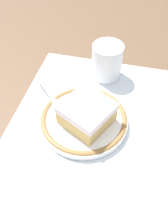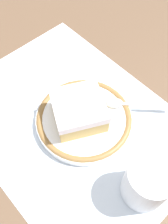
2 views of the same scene
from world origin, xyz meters
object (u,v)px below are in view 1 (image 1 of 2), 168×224
object	(u,v)px
cake_slice	(87,113)
napkin	(57,190)
plate	(84,120)
cup	(106,63)
spoon	(53,98)

from	to	relation	value
cake_slice	napkin	distance (m)	0.16
plate	cup	world-z (taller)	cup
plate	cake_slice	bearing A→B (deg)	-130.96
cup	plate	bearing A→B (deg)	174.66
spoon	cake_slice	bearing A→B (deg)	-115.20
cake_slice	cup	bearing A→B (deg)	-2.73
plate	cake_slice	size ratio (longest dim) A/B	1.52
cup	napkin	bearing A→B (deg)	175.44
cup	cake_slice	bearing A→B (deg)	177.27
spoon	napkin	distance (m)	0.21
cake_slice	spoon	world-z (taller)	cake_slice
plate	napkin	bearing A→B (deg)	176.28
plate	cake_slice	distance (m)	0.03
plate	spoon	size ratio (longest dim) A/B	1.80
spoon	napkin	size ratio (longest dim) A/B	0.83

